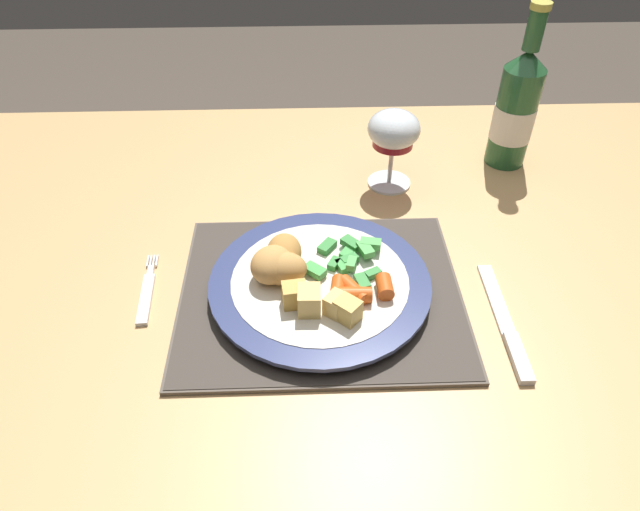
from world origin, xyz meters
TOP-DOWN VIEW (x-y plane):
  - ground_plane at (0.00, 0.00)m, footprint 6.00×6.00m
  - dining_table at (0.00, 0.00)m, footprint 1.35×0.83m
  - placemat at (0.01, -0.10)m, footprint 0.35×0.29m
  - dinner_plate at (0.01, -0.10)m, footprint 0.28×0.28m
  - breaded_croquettes at (-0.04, -0.09)m, footprint 0.08×0.09m
  - green_beans_pile at (0.04, -0.07)m, footprint 0.10×0.10m
  - glazed_carrots at (0.05, -0.13)m, footprint 0.08×0.05m
  - fork at (-0.21, -0.09)m, footprint 0.02×0.13m
  - table_knife at (0.23, -0.17)m, footprint 0.02×0.19m
  - wine_glass at (0.13, 0.15)m, footprint 0.08×0.08m
  - bottle at (0.33, 0.21)m, footprint 0.07×0.07m
  - roast_potatoes at (0.00, -0.15)m, footprint 0.09×0.06m

SIDE VIEW (x-z plane):
  - ground_plane at x=0.00m, z-range 0.00..0.00m
  - dining_table at x=0.00m, z-range 0.28..1.02m
  - fork at x=-0.21m, z-range 0.74..0.75m
  - table_knife at x=0.23m, z-range 0.74..0.75m
  - placemat at x=0.01m, z-range 0.74..0.75m
  - dinner_plate at x=0.01m, z-range 0.75..0.77m
  - green_beans_pile at x=0.04m, z-range 0.76..0.78m
  - glazed_carrots at x=0.05m, z-range 0.77..0.79m
  - roast_potatoes at x=0.00m, z-range 0.76..0.80m
  - breaded_croquettes at x=-0.04m, z-range 0.77..0.81m
  - wine_glass at x=0.13m, z-range 0.77..0.89m
  - bottle at x=0.33m, z-range 0.71..0.96m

